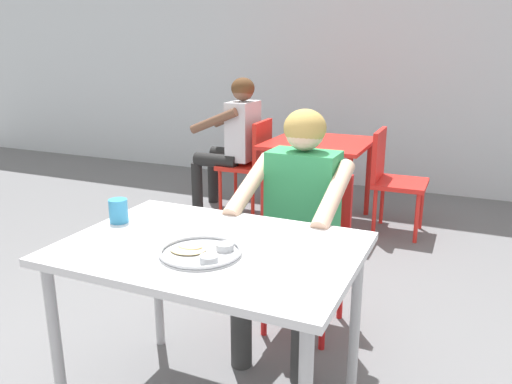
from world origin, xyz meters
TOP-DOWN VIEW (x-y plane):
  - back_wall at (0.00, 3.92)m, footprint 12.00×0.12m
  - table_foreground at (0.02, 0.07)m, footprint 1.11×0.78m
  - thali_tray at (0.04, -0.02)m, footprint 0.30×0.30m
  - drinking_cup at (-0.45, 0.14)m, footprint 0.08×0.08m
  - chair_foreground at (0.14, 0.93)m, footprint 0.40×0.42m
  - diner_foreground at (0.14, 0.71)m, footprint 0.49×0.55m
  - table_background_red at (-0.30, 2.53)m, footprint 0.82×0.85m
  - chair_red_left at (-0.92, 2.52)m, footprint 0.41×0.44m
  - chair_red_right at (0.30, 2.53)m, footprint 0.41×0.43m
  - patron_background at (-1.09, 2.53)m, footprint 0.55×0.49m

SIDE VIEW (x-z plane):
  - chair_foreground at x=0.14m, z-range 0.07..0.89m
  - chair_red_right at x=0.30m, z-range 0.07..0.90m
  - chair_red_left at x=-0.92m, z-range 0.08..0.92m
  - table_background_red at x=-0.30m, z-range 0.27..0.97m
  - table_foreground at x=0.02m, z-range 0.29..1.03m
  - diner_foreground at x=0.14m, z-range 0.12..1.29m
  - patron_background at x=-1.09m, z-range 0.12..1.32m
  - thali_tray at x=0.04m, z-range 0.74..0.77m
  - drinking_cup at x=-0.45m, z-range 0.74..0.85m
  - back_wall at x=0.00m, z-range 0.00..3.40m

